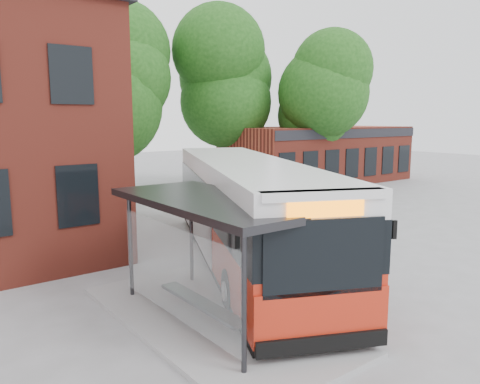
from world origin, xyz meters
TOP-DOWN VIEW (x-y plane):
  - ground at (0.00, 0.00)m, footprint 100.00×100.00m
  - shop_row at (15.00, 14.00)m, footprint 14.00×6.20m
  - bus_shelter at (-4.50, -1.00)m, footprint 3.60×7.00m
  - bike_rail at (9.28, 10.00)m, footprint 5.20×0.10m
  - tree_1 at (1.00, 17.00)m, footprint 7.92×7.92m
  - tree_2 at (8.00, 16.00)m, footprint 7.92×7.92m
  - tree_3 at (13.00, 12.00)m, footprint 7.04×7.04m
  - city_bus at (-1.20, 2.00)m, footprint 8.02×13.00m
  - bicycle_0 at (7.06, 9.64)m, footprint 1.64×0.88m
  - bicycle_1 at (7.49, 10.69)m, footprint 1.60×0.69m
  - bicycle_2 at (8.74, 9.59)m, footprint 1.89×0.96m
  - bicycle_3 at (8.15, 10.73)m, footprint 1.52×0.72m
  - bicycle_4 at (10.09, 9.98)m, footprint 1.65×0.90m
  - bicycle_5 at (9.61, 10.68)m, footprint 1.63×0.85m
  - bicycle_6 at (10.61, 10.61)m, footprint 1.91×0.68m
  - bicycle_7 at (11.14, 10.69)m, footprint 1.82×0.75m

SIDE VIEW (x-z plane):
  - ground at x=0.00m, z-range 0.00..0.00m
  - bike_rail at x=9.28m, z-range 0.00..0.38m
  - bicycle_0 at x=7.06m, z-range 0.00..0.82m
  - bicycle_4 at x=10.09m, z-range 0.00..0.82m
  - bicycle_3 at x=8.15m, z-range 0.00..0.88m
  - bicycle_1 at x=7.49m, z-range 0.00..0.93m
  - bicycle_5 at x=9.61m, z-range 0.00..0.94m
  - bicycle_2 at x=8.74m, z-range 0.00..0.94m
  - bicycle_6 at x=10.61m, z-range 0.00..1.00m
  - bicycle_7 at x=11.14m, z-range 0.00..1.06m
  - bus_shelter at x=-4.50m, z-range 0.00..2.90m
  - city_bus at x=-1.20m, z-range 0.00..3.31m
  - shop_row at x=15.00m, z-range 0.00..4.00m
  - tree_3 at x=13.00m, z-range 0.00..9.28m
  - tree_1 at x=1.00m, z-range 0.00..10.40m
  - tree_2 at x=8.00m, z-range 0.00..11.00m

